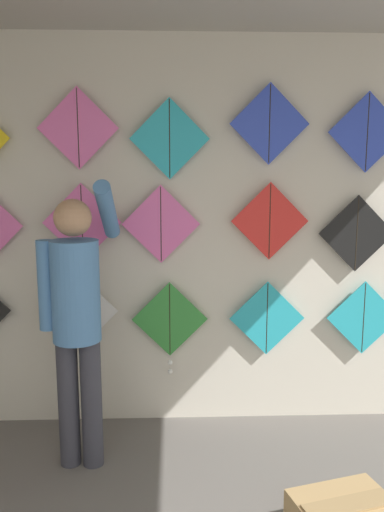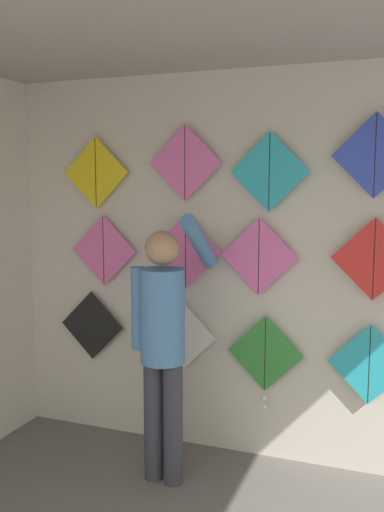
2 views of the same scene
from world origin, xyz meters
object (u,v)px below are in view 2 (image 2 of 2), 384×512
Objects in this scene: kite_11 at (185,163)px; kite_2 at (265,357)px; kite_3 at (369,365)px; kite_10 at (96,173)px; kite_12 at (270,172)px; kite_13 at (375,155)px; kite_8 at (374,259)px; kite_5 at (104,251)px; kite_0 at (92,325)px; kite_7 at (259,257)px; shopkeeper at (163,333)px; kite_1 at (181,341)px; kite_6 at (186,251)px.

kite_2 is at bearing -0.06° from kite_11.
kite_10 is at bearing 180.00° from kite_3.
kite_11 is (-1.33, 0.00, 1.35)m from kite_3.
kite_3 is 1.00× the size of kite_12.
kite_13 is at bearing 0.00° from kite_12.
kite_8 is 1.00× the size of kite_12.
kite_5 is at bearing 179.97° from kite_2.
kite_7 is (1.36, 0.00, 0.62)m from kite_0.
kite_7 is 1.42m from kite_10.
kite_10 is (-0.05, 0.00, 0.60)m from kite_5.
kite_1 is at bearing 103.58° from shopkeeper.
kite_5 reaches higher than kite_3.
kite_2 is 1.25× the size of kite_8.
kite_1 is at bearing -179.90° from kite_7.
kite_2 is at bearing -0.68° from kite_7.
kite_3 is (1.36, 0.00, -0.03)m from kite_1.
kite_12 is at bearing 0.00° from kite_10.
kite_10 is at bearing 180.00° from kite_5.
shopkeeper is 2.39× the size of kite_1.
kite_10 is (-1.35, 0.00, 1.31)m from kite_2.
kite_11 is at bearing 0.00° from kite_5.
kite_6 is 0.94m from kite_10.
kite_8 is 1.47m from kite_11.
kite_3 is 0.72m from kite_8.
kite_12 is at bearing 0.00° from kite_7.
kite_10 is at bearing 180.00° from kite_8.
kite_0 is 1.00× the size of kite_5.
kite_1 is 1.38× the size of kite_12.
kite_6 reaches higher than kite_5.
kite_1 is 1.53m from kite_8.
kite_2 is (0.57, 0.51, -0.25)m from shopkeeper.
kite_10 is at bearing 180.00° from kite_13.
kite_2 is 1.57m from kite_13.
kite_10 reaches higher than kite_8.
kite_6 reaches higher than kite_2.
kite_13 is (1.35, 0.00, 1.36)m from kite_1.
kite_0 reaches higher than kite_1.
kite_8 is (2.13, 0.00, 0.64)m from kite_0.
kite_3 is 1.00× the size of kite_13.
kite_10 reaches higher than kite_12.
kite_7 is (0.59, 0.00, 0.67)m from kite_1.
kite_8 is at bearing 0.00° from kite_7.
kite_2 is 1.25× the size of kite_12.
kite_2 is 1.25× the size of kite_11.
kite_12 is (0.62, 0.00, 0.58)m from kite_6.
kite_10 is 1.36m from kite_12.
kite_0 is 1.00× the size of kite_11.
kite_3 is 1.90m from kite_11.
kite_11 is at bearing 99.49° from shopkeeper.
kite_10 reaches higher than kite_5.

